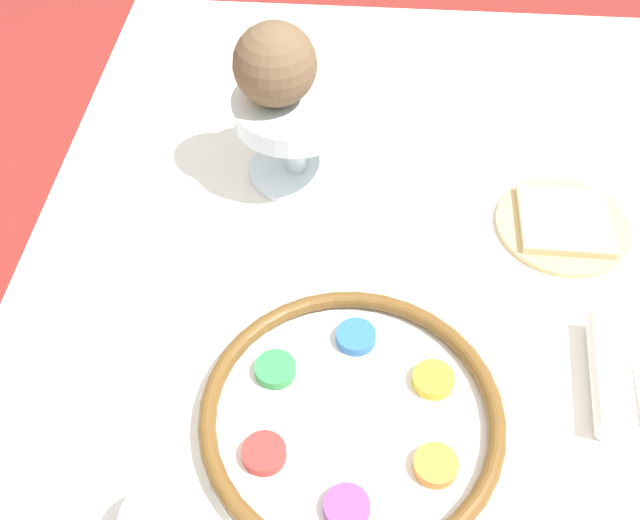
{
  "coord_description": "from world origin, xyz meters",
  "views": [
    {
      "loc": [
        -0.5,
        0.03,
        1.51
      ],
      "look_at": [
        0.11,
        0.07,
        0.79
      ],
      "focal_mm": 42.0,
      "sensor_mm": 36.0,
      "label": 1
    }
  ],
  "objects_px": {
    "coconut": "(275,64)",
    "fruit_stand": "(295,120)",
    "bread_plate": "(563,224)",
    "napkin_roll": "(610,373)",
    "orange_fruit": "(268,71)",
    "seder_plate": "(352,416)"
  },
  "relations": [
    {
      "from": "coconut",
      "to": "fruit_stand",
      "type": "bearing_deg",
      "value": -87.7
    },
    {
      "from": "fruit_stand",
      "to": "bread_plate",
      "type": "bearing_deg",
      "value": -102.65
    },
    {
      "from": "fruit_stand",
      "to": "orange_fruit",
      "type": "xyz_separation_m",
      "value": [
        0.0,
        0.03,
        0.08
      ]
    },
    {
      "from": "bread_plate",
      "to": "napkin_roll",
      "type": "relative_size",
      "value": 1.17
    },
    {
      "from": "coconut",
      "to": "bread_plate",
      "type": "height_order",
      "value": "coconut"
    },
    {
      "from": "seder_plate",
      "to": "bread_plate",
      "type": "relative_size",
      "value": 1.85
    },
    {
      "from": "bread_plate",
      "to": "napkin_roll",
      "type": "distance_m",
      "value": 0.25
    },
    {
      "from": "seder_plate",
      "to": "coconut",
      "type": "relative_size",
      "value": 3.06
    },
    {
      "from": "seder_plate",
      "to": "orange_fruit",
      "type": "distance_m",
      "value": 0.46
    },
    {
      "from": "orange_fruit",
      "to": "seder_plate",
      "type": "bearing_deg",
      "value": -161.77
    },
    {
      "from": "seder_plate",
      "to": "coconut",
      "type": "distance_m",
      "value": 0.45
    },
    {
      "from": "fruit_stand",
      "to": "bread_plate",
      "type": "xyz_separation_m",
      "value": [
        -0.08,
        -0.38,
        -0.09
      ]
    },
    {
      "from": "seder_plate",
      "to": "fruit_stand",
      "type": "xyz_separation_m",
      "value": [
        0.4,
        0.1,
        0.08
      ]
    },
    {
      "from": "napkin_roll",
      "to": "orange_fruit",
      "type": "bearing_deg",
      "value": 51.88
    },
    {
      "from": "bread_plate",
      "to": "orange_fruit",
      "type": "bearing_deg",
      "value": 78.07
    },
    {
      "from": "fruit_stand",
      "to": "orange_fruit",
      "type": "bearing_deg",
      "value": 86.44
    },
    {
      "from": "fruit_stand",
      "to": "napkin_roll",
      "type": "relative_size",
      "value": 1.09
    },
    {
      "from": "napkin_roll",
      "to": "coconut",
      "type": "bearing_deg",
      "value": 51.47
    },
    {
      "from": "seder_plate",
      "to": "bread_plate",
      "type": "height_order",
      "value": "seder_plate"
    },
    {
      "from": "fruit_stand",
      "to": "coconut",
      "type": "bearing_deg",
      "value": 92.3
    },
    {
      "from": "bread_plate",
      "to": "seder_plate",
      "type": "bearing_deg",
      "value": 139.27
    },
    {
      "from": "orange_fruit",
      "to": "coconut",
      "type": "height_order",
      "value": "coconut"
    }
  ]
}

